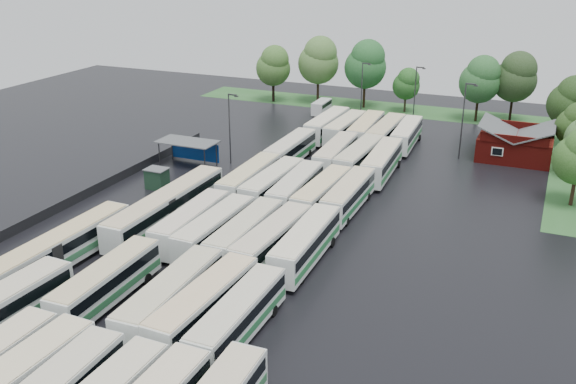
% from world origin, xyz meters
% --- Properties ---
extents(ground, '(160.00, 160.00, 0.00)m').
position_xyz_m(ground, '(0.00, 0.00, 0.00)').
color(ground, black).
rests_on(ground, ground).
extents(brick_building, '(10.07, 8.60, 5.39)m').
position_xyz_m(brick_building, '(24.00, 42.77, 1.87)').
color(brick_building, '#630D0A').
rests_on(brick_building, ground).
extents(wash_shed, '(8.20, 4.20, 3.58)m').
position_xyz_m(wash_shed, '(-17.20, 22.02, 2.99)').
color(wash_shed, '#2D2D30').
rests_on(wash_shed, ground).
extents(utility_hut, '(2.70, 2.20, 2.62)m').
position_xyz_m(utility_hut, '(-16.20, 12.60, 1.32)').
color(utility_hut, black).
rests_on(utility_hut, ground).
extents(grass_strip_north, '(80.00, 10.00, 0.01)m').
position_xyz_m(grass_strip_north, '(2.00, 64.80, 0.01)').
color(grass_strip_north, '#2A5C28').
rests_on(grass_strip_north, ground).
extents(west_fence, '(0.10, 50.00, 1.20)m').
position_xyz_m(west_fence, '(-22.20, 8.00, 0.60)').
color(west_fence, '#2D2D30').
rests_on(west_fence, ground).
extents(bus_r1c0, '(2.97, 12.69, 3.52)m').
position_xyz_m(bus_r1c0, '(-4.41, -12.28, 1.93)').
color(bus_r1c0, silver).
rests_on(bus_r1c0, ground).
extents(bus_r1c2, '(3.18, 13.30, 3.68)m').
position_xyz_m(bus_r1c2, '(2.11, -12.34, 2.03)').
color(bus_r1c2, silver).
rests_on(bus_r1c2, ground).
extents(bus_r1c3, '(3.25, 13.15, 3.63)m').
position_xyz_m(bus_r1c3, '(5.19, -12.27, 2.00)').
color(bus_r1c3, silver).
rests_on(bus_r1c3, ground).
extents(bus_r1c4, '(2.70, 12.51, 3.48)m').
position_xyz_m(bus_r1c4, '(8.42, -12.64, 1.91)').
color(bus_r1c4, silver).
rests_on(bus_r1c4, ground).
extents(bus_r2c0, '(2.93, 12.58, 3.49)m').
position_xyz_m(bus_r2c0, '(-4.31, 1.34, 1.92)').
color(bus_r2c0, silver).
rests_on(bus_r2c0, ground).
extents(bus_r2c1, '(2.89, 12.59, 3.49)m').
position_xyz_m(bus_r2c1, '(-1.31, 0.96, 1.92)').
color(bus_r2c1, silver).
rests_on(bus_r2c1, ground).
extents(bus_r2c2, '(2.73, 12.76, 3.55)m').
position_xyz_m(bus_r2c2, '(2.08, 1.05, 1.95)').
color(bus_r2c2, silver).
rests_on(bus_r2c2, ground).
extents(bus_r2c3, '(3.30, 12.93, 3.57)m').
position_xyz_m(bus_r2c3, '(5.14, 0.90, 1.96)').
color(bus_r2c3, silver).
rests_on(bus_r2c3, ground).
extents(bus_r2c4, '(3.10, 13.12, 3.63)m').
position_xyz_m(bus_r2c4, '(8.45, 1.35, 2.00)').
color(bus_r2c4, silver).
rests_on(bus_r2c4, ground).
extents(bus_r3c0, '(2.95, 12.96, 3.60)m').
position_xyz_m(bus_r3c0, '(-4.48, 15.13, 1.98)').
color(bus_r3c0, silver).
rests_on(bus_r3c0, ground).
extents(bus_r3c1, '(3.01, 12.84, 3.56)m').
position_xyz_m(bus_r3c1, '(-1.27, 14.93, 1.96)').
color(bus_r3c1, silver).
rests_on(bus_r3c1, ground).
extents(bus_r3c2, '(3.18, 12.80, 3.54)m').
position_xyz_m(bus_r3c2, '(1.87, 14.60, 1.94)').
color(bus_r3c2, silver).
rests_on(bus_r3c2, ground).
extents(bus_r3c3, '(3.05, 12.64, 3.50)m').
position_xyz_m(bus_r3c3, '(5.22, 14.47, 1.92)').
color(bus_r3c3, silver).
rests_on(bus_r3c3, ground).
extents(bus_r3c4, '(2.72, 12.55, 3.49)m').
position_xyz_m(bus_r3c4, '(8.22, 15.10, 1.92)').
color(bus_r3c4, silver).
rests_on(bus_r3c4, ground).
extents(bus_r4c0, '(2.79, 12.88, 3.58)m').
position_xyz_m(bus_r4c0, '(-4.58, 28.09, 1.97)').
color(bus_r4c0, silver).
rests_on(bus_r4c0, ground).
extents(bus_r4c2, '(3.25, 12.96, 3.58)m').
position_xyz_m(bus_r4c2, '(1.90, 28.73, 1.97)').
color(bus_r4c2, silver).
rests_on(bus_r4c2, ground).
extents(bus_r4c3, '(3.24, 13.20, 3.65)m').
position_xyz_m(bus_r4c3, '(5.28, 28.68, 2.01)').
color(bus_r4c3, silver).
rests_on(bus_r4c3, ground).
extents(bus_r4c4, '(3.41, 13.27, 3.66)m').
position_xyz_m(bus_r4c4, '(8.58, 28.08, 2.01)').
color(bus_r4c4, silver).
rests_on(bus_r4c4, ground).
extents(bus_r5c0, '(3.06, 13.28, 3.68)m').
position_xyz_m(bus_r5c0, '(-4.25, 42.21, 2.03)').
color(bus_r5c0, silver).
rests_on(bus_r5c0, ground).
extents(bus_r5c1, '(3.10, 12.73, 3.52)m').
position_xyz_m(bus_r5c1, '(-1.17, 41.94, 1.94)').
color(bus_r5c1, silver).
rests_on(bus_r5c1, ground).
extents(bus_r5c2, '(3.37, 13.22, 3.65)m').
position_xyz_m(bus_r5c2, '(2.13, 42.02, 2.01)').
color(bus_r5c2, silver).
rests_on(bus_r5c2, ground).
extents(bus_r5c3, '(2.86, 13.09, 3.64)m').
position_xyz_m(bus_r5c3, '(5.37, 41.74, 2.00)').
color(bus_r5c3, silver).
rests_on(bus_r5c3, ground).
extents(bus_r5c4, '(3.30, 12.68, 3.50)m').
position_xyz_m(bus_r5c4, '(8.43, 42.25, 1.92)').
color(bus_r5c4, silver).
rests_on(bus_r5c4, ground).
extents(artic_bus_west_b, '(2.90, 19.83, 3.68)m').
position_xyz_m(artic_bus_west_b, '(-8.90, 3.85, 2.04)').
color(artic_bus_west_b, silver).
rests_on(artic_bus_west_b, ground).
extents(artic_bus_west_c, '(3.16, 19.11, 3.54)m').
position_xyz_m(artic_bus_west_c, '(-12.50, -9.57, 1.96)').
color(artic_bus_west_c, silver).
rests_on(artic_bus_west_c, ground).
extents(minibus, '(2.18, 5.59, 2.43)m').
position_xyz_m(minibus, '(-10.38, 56.02, 1.35)').
color(minibus, silver).
rests_on(minibus, ground).
extents(tree_north_0, '(6.62, 6.62, 10.97)m').
position_xyz_m(tree_north_0, '(-22.24, 61.36, 7.06)').
color(tree_north_0, black).
rests_on(tree_north_0, ground).
extents(tree_north_1, '(7.73, 7.73, 12.80)m').
position_xyz_m(tree_north_1, '(-14.03, 64.04, 8.24)').
color(tree_north_1, black).
rests_on(tree_north_1, ground).
extents(tree_north_2, '(7.69, 7.69, 12.74)m').
position_xyz_m(tree_north_2, '(-4.65, 63.66, 8.20)').
color(tree_north_2, black).
rests_on(tree_north_2, ground).
extents(tree_north_3, '(4.93, 4.93, 8.17)m').
position_xyz_m(tree_north_3, '(3.20, 63.38, 5.26)').
color(tree_north_3, '#362B1D').
rests_on(tree_north_3, ground).
extents(tree_north_4, '(6.94, 6.94, 11.49)m').
position_xyz_m(tree_north_4, '(16.13, 61.82, 7.39)').
color(tree_north_4, black).
rests_on(tree_north_4, ground).
extents(tree_north_5, '(7.34, 7.34, 12.16)m').
position_xyz_m(tree_north_5, '(21.56, 64.17, 7.82)').
color(tree_north_5, black).
rests_on(tree_north_5, ground).
extents(tree_east_2, '(5.27, 5.27, 8.73)m').
position_xyz_m(tree_east_2, '(31.47, 44.25, 5.62)').
color(tree_east_2, black).
rests_on(tree_east_2, ground).
extents(tree_east_3, '(6.60, 6.60, 10.92)m').
position_xyz_m(tree_east_3, '(30.55, 52.30, 7.03)').
color(tree_east_3, '#302315').
rests_on(tree_east_3, ground).
extents(lamp_post_ne, '(1.69, 0.33, 10.98)m').
position_xyz_m(lamp_post_ne, '(16.92, 39.62, 6.38)').
color(lamp_post_ne, '#2D2D30').
rests_on(lamp_post_ne, ground).
extents(lamp_post_nw, '(1.53, 0.30, 9.92)m').
position_xyz_m(lamp_post_nw, '(-12.20, 24.91, 5.76)').
color(lamp_post_nw, '#2D2D30').
rests_on(lamp_post_nw, ground).
extents(lamp_post_back_w, '(1.55, 0.30, 10.08)m').
position_xyz_m(lamp_post_back_w, '(-2.36, 54.27, 5.85)').
color(lamp_post_back_w, '#2D2D30').
rests_on(lamp_post_back_w, ground).
extents(lamp_post_back_e, '(1.56, 0.30, 10.10)m').
position_xyz_m(lamp_post_back_e, '(6.85, 54.12, 5.86)').
color(lamp_post_back_e, '#2D2D30').
rests_on(lamp_post_back_e, ground).
extents(puddle_0, '(4.54, 4.54, 0.01)m').
position_xyz_m(puddle_0, '(-0.73, -18.08, 0.00)').
color(puddle_0, black).
rests_on(puddle_0, ground).
extents(puddle_2, '(7.31, 7.31, 0.01)m').
position_xyz_m(puddle_2, '(-10.57, 4.78, 0.00)').
color(puddle_2, black).
rests_on(puddle_2, ground).
extents(puddle_3, '(4.21, 4.21, 0.01)m').
position_xyz_m(puddle_3, '(5.30, -4.15, 0.00)').
color(puddle_3, black).
rests_on(puddle_3, ground).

